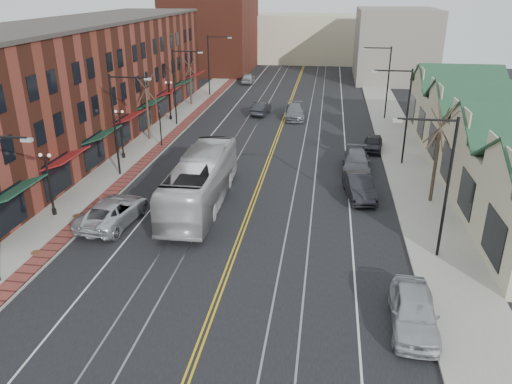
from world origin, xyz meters
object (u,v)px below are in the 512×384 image
(parked_car_c, at_px, (356,161))
(parked_car_d, at_px, (373,143))
(parked_car_b, at_px, (359,186))
(parked_suv, at_px, (113,211))
(parked_car_a, at_px, (414,311))
(transit_bus, at_px, (201,181))

(parked_car_c, bearing_deg, parked_car_d, 73.48)
(parked_car_b, height_order, parked_car_d, parked_car_b)
(parked_car_d, bearing_deg, parked_car_c, -100.26)
(parked_suv, xyz_separation_m, parked_car_d, (17.72, 18.16, -0.14))
(parked_car_c, distance_m, parked_car_d, 5.98)
(parked_car_b, height_order, parked_car_c, parked_car_b)
(parked_suv, xyz_separation_m, parked_car_a, (17.62, -8.25, 0.01))
(parked_car_d, bearing_deg, parked_car_b, -91.62)
(transit_bus, distance_m, parked_suv, 6.19)
(parked_suv, distance_m, parked_car_a, 19.46)
(parked_car_b, bearing_deg, parked_car_c, 82.09)
(parked_car_a, xyz_separation_m, parked_car_c, (-1.70, 20.71, -0.07))
(transit_bus, relative_size, parked_suv, 2.10)
(parked_car_a, bearing_deg, parked_car_b, 99.48)
(transit_bus, height_order, parked_car_b, transit_bus)
(parked_car_a, height_order, parked_car_d, parked_car_a)
(transit_bus, height_order, parked_suv, transit_bus)
(parked_suv, relative_size, parked_car_a, 1.21)
(parked_car_c, bearing_deg, transit_bus, -140.37)
(parked_suv, distance_m, parked_car_c, 20.22)
(parked_suv, xyz_separation_m, parked_car_b, (15.92, 6.66, -0.00))
(parked_car_a, bearing_deg, transit_bus, 139.83)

